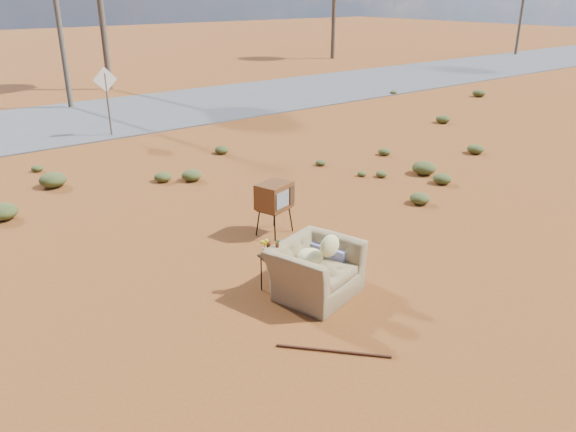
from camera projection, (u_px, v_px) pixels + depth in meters
ground at (319, 301)px, 8.56m from camera, size 140.00×140.00×0.00m
highway at (37, 125)px, 19.52m from camera, size 140.00×7.00×0.04m
armchair at (318, 261)px, 8.66m from camera, size 1.63×1.30×1.11m
tv_unit at (274, 197)px, 10.64m from camera, size 0.76×0.67×1.03m
side_table at (274, 255)px, 8.58m from camera, size 0.48×0.48×0.88m
rusty_bar at (333, 351)px, 7.34m from camera, size 1.05×1.15×0.04m
road_sign at (106, 89)px, 17.63m from camera, size 0.78×0.06×2.19m
scrub_patch at (144, 219)px, 11.27m from camera, size 17.49×8.07×0.33m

